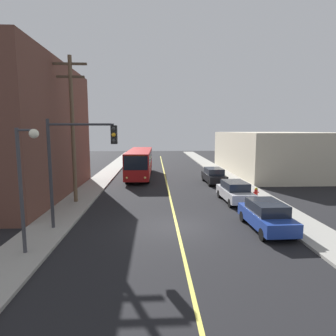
# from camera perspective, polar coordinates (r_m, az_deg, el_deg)

# --- Properties ---
(ground_plane) EXTENTS (120.00, 120.00, 0.00)m
(ground_plane) POSITION_cam_1_polar(r_m,az_deg,el_deg) (16.62, 1.82, -11.82)
(ground_plane) COLOR black
(sidewalk_left) EXTENTS (2.50, 90.00, 0.15)m
(sidewalk_left) POSITION_cam_1_polar(r_m,az_deg,el_deg) (26.87, -15.61, -4.37)
(sidewalk_left) COLOR gray
(sidewalk_left) RESTS_ON ground
(sidewalk_right) EXTENTS (2.50, 90.00, 0.15)m
(sidewalk_right) POSITION_cam_1_polar(r_m,az_deg,el_deg) (27.55, 15.35, -4.06)
(sidewalk_right) COLOR gray
(sidewalk_right) RESTS_ON ground
(lane_stripe_center) EXTENTS (0.16, 60.00, 0.01)m
(lane_stripe_center) POSITION_cam_1_polar(r_m,az_deg,el_deg) (31.14, -0.38, -2.58)
(lane_stripe_center) COLOR #D8CC4C
(lane_stripe_center) RESTS_ON ground
(building_left_brick) EXTENTS (10.00, 16.02, 10.96)m
(building_left_brick) POSITION_cam_1_polar(r_m,az_deg,el_deg) (26.76, -30.16, 6.50)
(building_left_brick) COLOR brown
(building_left_brick) RESTS_ON ground
(building_right_warehouse) EXTENTS (12.00, 18.39, 5.26)m
(building_right_warehouse) POSITION_cam_1_polar(r_m,az_deg,el_deg) (39.31, 20.91, 2.91)
(building_right_warehouse) COLOR beige
(building_right_warehouse) RESTS_ON ground
(city_bus) EXTENTS (2.74, 12.19, 3.20)m
(city_bus) POSITION_cam_1_polar(r_m,az_deg,el_deg) (33.66, -5.71, 1.27)
(city_bus) COLOR maroon
(city_bus) RESTS_ON ground
(parked_car_blue) EXTENTS (1.91, 4.44, 1.62)m
(parked_car_blue) POSITION_cam_1_polar(r_m,az_deg,el_deg) (16.81, 19.26, -9.02)
(parked_car_blue) COLOR navy
(parked_car_blue) RESTS_ON ground
(parked_car_silver) EXTENTS (1.96, 4.46, 1.62)m
(parked_car_silver) POSITION_cam_1_polar(r_m,az_deg,el_deg) (22.45, 13.36, -4.63)
(parked_car_silver) COLOR #B7B7BC
(parked_car_silver) RESTS_ON ground
(parked_car_black) EXTENTS (1.93, 4.45, 1.62)m
(parked_car_black) POSITION_cam_1_polar(r_m,az_deg,el_deg) (29.81, 9.27, -1.51)
(parked_car_black) COLOR black
(parked_car_black) RESTS_ON ground
(utility_pole_near) EXTENTS (2.40, 0.28, 10.71)m
(utility_pole_near) POSITION_cam_1_polar(r_m,az_deg,el_deg) (22.11, -18.75, 8.49)
(utility_pole_near) COLOR brown
(utility_pole_near) RESTS_ON sidewalk_left
(traffic_signal_left_corner) EXTENTS (3.75, 0.48, 6.00)m
(traffic_signal_left_corner) POSITION_cam_1_polar(r_m,az_deg,el_deg) (16.04, -17.73, 2.87)
(traffic_signal_left_corner) COLOR #2D2D33
(traffic_signal_left_corner) RESTS_ON sidewalk_left
(street_lamp_left) EXTENTS (0.98, 0.40, 5.50)m
(street_lamp_left) POSITION_cam_1_polar(r_m,az_deg,el_deg) (13.54, -26.96, -0.82)
(street_lamp_left) COLOR #38383D
(street_lamp_left) RESTS_ON sidewalk_left
(fire_hydrant) EXTENTS (0.44, 0.26, 0.84)m
(fire_hydrant) POSITION_cam_1_polar(r_m,az_deg,el_deg) (23.73, 17.37, -4.75)
(fire_hydrant) COLOR red
(fire_hydrant) RESTS_ON sidewalk_right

